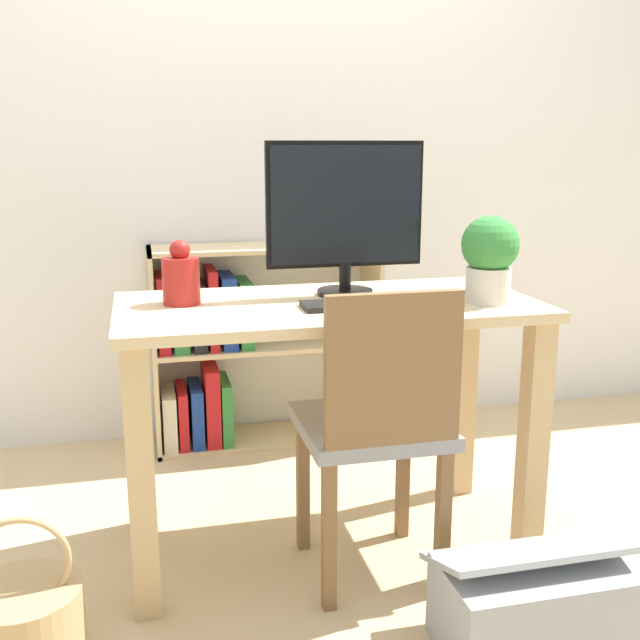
% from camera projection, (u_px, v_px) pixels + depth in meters
% --- Properties ---
extents(ground_plane, '(10.00, 10.00, 0.00)m').
position_uv_depth(ground_plane, '(327.00, 542.00, 2.37)').
color(ground_plane, '#CCB284').
extents(wall_back, '(8.00, 0.05, 2.60)m').
position_uv_depth(wall_back, '(265.00, 127.00, 3.08)').
color(wall_back, white).
rests_on(wall_back, ground_plane).
extents(desk, '(1.22, 0.60, 0.78)m').
position_uv_depth(desk, '(328.00, 358.00, 2.23)').
color(desk, '#D8BC8C').
rests_on(desk, ground_plane).
extents(monitor, '(0.48, 0.17, 0.46)m').
position_uv_depth(monitor, '(345.00, 210.00, 2.24)').
color(monitor, black).
rests_on(monitor, desk).
extents(keyboard, '(0.39, 0.12, 0.02)m').
position_uv_depth(keyboard, '(370.00, 303.00, 2.13)').
color(keyboard, black).
rests_on(keyboard, desk).
extents(vase, '(0.11, 0.11, 0.19)m').
position_uv_depth(vase, '(181.00, 277.00, 2.14)').
color(vase, '#B2231E').
rests_on(vase, desk).
extents(potted_plant, '(0.17, 0.17, 0.25)m').
position_uv_depth(potted_plant, '(490.00, 256.00, 2.15)').
color(potted_plant, silver).
rests_on(potted_plant, desk).
extents(chair, '(0.40, 0.40, 0.87)m').
position_uv_depth(chair, '(377.00, 422.00, 2.06)').
color(chair, gray).
rests_on(chair, ground_plane).
extents(bookshelf, '(0.93, 0.28, 0.83)m').
position_uv_depth(bookshelf, '(226.00, 349.00, 3.07)').
color(bookshelf, '#D8BC8C').
rests_on(bookshelf, ground_plane).
extents(basket, '(0.28, 0.28, 0.38)m').
position_uv_depth(basket, '(25.00, 622.00, 1.80)').
color(basket, tan).
rests_on(basket, ground_plane).
extents(storage_box, '(0.48, 0.31, 0.29)m').
position_uv_depth(storage_box, '(534.00, 604.00, 1.85)').
color(storage_box, '#999EA3').
rests_on(storage_box, ground_plane).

